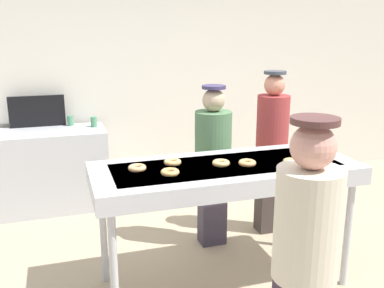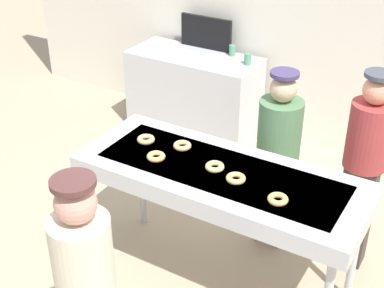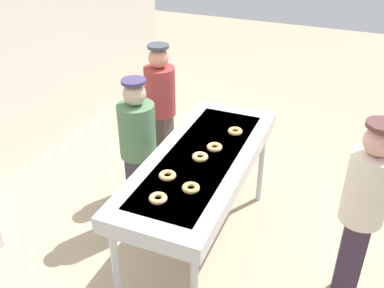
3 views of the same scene
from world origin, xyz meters
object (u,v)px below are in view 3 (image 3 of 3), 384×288
glazed_donut_1 (167,175)px  glazed_donut_0 (215,147)px  glazed_donut_3 (191,188)px  glazed_donut_2 (158,198)px  worker_baker (138,147)px  fryer_conveyor (201,164)px  glazed_donut_5 (235,131)px  glazed_donut_4 (200,157)px  worker_assistant (161,113)px  customer_waiting (362,211)px

glazed_donut_1 → glazed_donut_0: bearing=-19.5°
glazed_donut_0 → glazed_donut_3: bearing=-176.5°
glazed_donut_2 → glazed_donut_3: same height
glazed_donut_0 → worker_baker: worker_baker is taller
fryer_conveyor → glazed_donut_5: bearing=-16.7°
glazed_donut_3 → glazed_donut_4: size_ratio=1.00×
worker_assistant → glazed_donut_5: bearing=81.4°
glazed_donut_2 → glazed_donut_0: bearing=-9.0°
glazed_donut_3 → glazed_donut_2: bearing=140.6°
worker_baker → customer_waiting: size_ratio=0.93×
worker_assistant → worker_baker: bearing=17.5°
glazed_donut_1 → customer_waiting: bearing=-78.8°
glazed_donut_4 → glazed_donut_1: bearing=158.9°
glazed_donut_0 → glazed_donut_5: size_ratio=1.00×
worker_assistant → customer_waiting: customer_waiting is taller
glazed_donut_1 → glazed_donut_5: bearing=-17.1°
glazed_donut_4 → worker_assistant: size_ratio=0.08×
glazed_donut_4 → worker_baker: bearing=74.6°
glazed_donut_0 → customer_waiting: (-0.25, -1.23, -0.12)m
glazed_donut_1 → glazed_donut_5: same height
fryer_conveyor → glazed_donut_2: glazed_donut_2 is taller
customer_waiting → glazed_donut_0: bearing=94.1°
glazed_donut_0 → customer_waiting: 1.26m
glazed_donut_2 → worker_assistant: size_ratio=0.08×
fryer_conveyor → glazed_donut_3: glazed_donut_3 is taller
glazed_donut_1 → glazed_donut_4: 0.37m
glazed_donut_1 → glazed_donut_3: same height
worker_assistant → glazed_donut_3: bearing=44.8°
glazed_donut_1 → customer_waiting: size_ratio=0.08×
glazed_donut_0 → glazed_donut_4: size_ratio=1.00×
fryer_conveyor → glazed_donut_0: size_ratio=15.32×
fryer_conveyor → glazed_donut_2: (-0.67, 0.06, 0.10)m
fryer_conveyor → glazed_donut_1: bearing=162.4°
glazed_donut_3 → worker_baker: worker_baker is taller
glazed_donut_1 → glazed_donut_2: (-0.28, -0.06, 0.00)m
fryer_conveyor → customer_waiting: 1.30m
glazed_donut_2 → glazed_donut_5: 1.17m
glazed_donut_0 → glazed_donut_2: (-0.82, 0.13, 0.00)m
glazed_donut_0 → glazed_donut_1: (-0.53, 0.19, 0.00)m
glazed_donut_0 → customer_waiting: size_ratio=0.08×
glazed_donut_0 → fryer_conveyor: bearing=155.7°
glazed_donut_3 → glazed_donut_4: bearing=12.6°
glazed_donut_4 → glazed_donut_5: size_ratio=1.00×
glazed_donut_1 → glazed_donut_3: (-0.08, -0.23, 0.00)m
glazed_donut_2 → worker_baker: 1.04m
fryer_conveyor → glazed_donut_3: (-0.47, -0.10, 0.10)m
fryer_conveyor → glazed_donut_4: bearing=-167.9°
glazed_donut_2 → worker_assistant: 1.62m
worker_baker → worker_assistant: size_ratio=0.94×
glazed_donut_1 → glazed_donut_3: bearing=-109.2°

